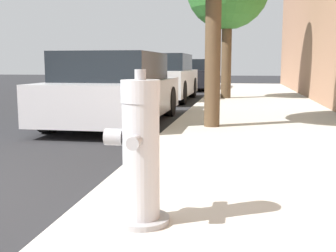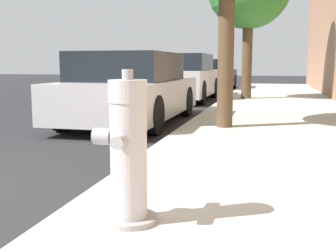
{
  "view_description": "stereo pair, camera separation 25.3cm",
  "coord_description": "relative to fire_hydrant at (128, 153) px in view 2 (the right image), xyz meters",
  "views": [
    {
      "loc": [
        2.86,
        -2.67,
        1.12
      ],
      "look_at": [
        2.2,
        1.05,
        0.56
      ],
      "focal_mm": 45.0,
      "sensor_mm": 36.0,
      "label": 1
    },
    {
      "loc": [
        3.1,
        -2.62,
        1.12
      ],
      "look_at": [
        2.2,
        1.05,
        0.56
      ],
      "focal_mm": 45.0,
      "sensor_mm": 36.0,
      "label": 2
    }
  ],
  "objects": [
    {
      "name": "parked_car_far",
      "position": [
        -1.62,
        16.19,
        0.09
      ],
      "size": [
        1.71,
        4.24,
        1.33
      ],
      "color": "black",
      "rests_on": "ground_plane"
    },
    {
      "name": "parked_car_near",
      "position": [
        -1.72,
        5.13,
        0.09
      ],
      "size": [
        1.79,
        4.13,
        1.33
      ],
      "color": "#B7B7BC",
      "rests_on": "ground_plane"
    },
    {
      "name": "sidewalk_slab",
      "position": [
        1.02,
        0.15,
        -0.5
      ],
      "size": [
        3.13,
        40.0,
        0.11
      ],
      "color": "beige",
      "rests_on": "ground_plane"
    },
    {
      "name": "parked_car_mid",
      "position": [
        -1.79,
        10.36,
        0.14
      ],
      "size": [
        1.73,
        4.12,
        1.43
      ],
      "color": "silver",
      "rests_on": "ground_plane"
    },
    {
      "name": "fire_hydrant",
      "position": [
        0.0,
        0.0,
        0.0
      ],
      "size": [
        0.41,
        0.42,
        0.97
      ],
      "color": "#97979C",
      "rests_on": "sidewalk_slab"
    }
  ]
}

